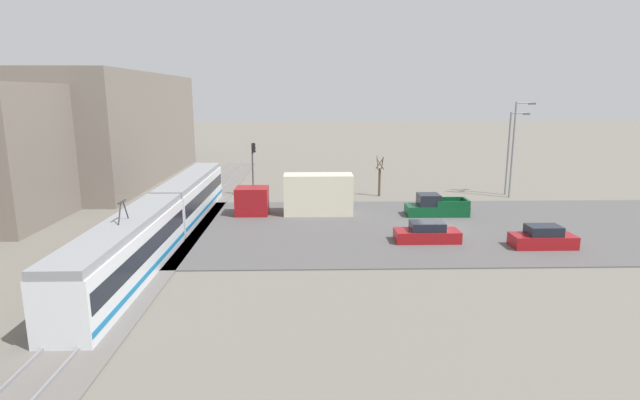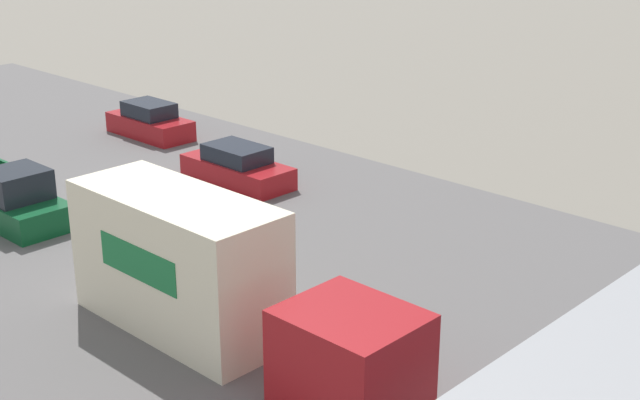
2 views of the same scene
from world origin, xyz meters
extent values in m
plane|color=slate|center=(0.00, 0.00, 0.00)|extent=(320.00, 320.00, 0.00)
cube|color=#565454|center=(0.00, 0.00, 0.04)|extent=(18.88, 50.81, 0.08)
cube|color=slate|center=(0.00, 19.99, 0.04)|extent=(75.07, 4.40, 0.08)
cube|color=gray|center=(0.00, 19.27, 0.15)|extent=(73.57, 0.10, 0.14)
cube|color=gray|center=(0.00, 20.71, 0.15)|extent=(73.57, 0.10, 0.14)
cube|color=white|center=(-10.97, 19.99, 1.56)|extent=(15.58, 2.52, 2.96)
cube|color=black|center=(-10.97, 19.99, 1.91)|extent=(15.12, 2.55, 0.99)
cube|color=#1970AD|center=(-10.97, 19.99, 0.64)|extent=(15.43, 2.56, 0.28)
cube|color=gray|center=(-10.97, 19.99, 3.25)|extent=(15.58, 2.32, 0.42)
cube|color=white|center=(4.96, 19.99, 1.56)|extent=(15.58, 2.52, 2.96)
cube|color=black|center=(4.96, 19.99, 1.91)|extent=(15.12, 2.55, 0.99)
cube|color=#1970AD|center=(4.96, 19.99, 0.64)|extent=(15.43, 2.56, 0.28)
cube|color=gray|center=(4.96, 19.99, 3.25)|extent=(15.58, 2.32, 0.42)
cylinder|color=#2D2D33|center=(-11.42, 19.99, 4.01)|extent=(0.66, 0.07, 1.15)
cylinder|color=#2D2D33|center=(-10.52, 19.99, 4.01)|extent=(0.66, 0.07, 1.15)
cube|color=#2D2D33|center=(-10.97, 19.99, 4.56)|extent=(1.10, 0.08, 0.06)
cube|color=maroon|center=(4.50, 14.75, 1.26)|extent=(2.34, 2.76, 2.36)
cube|color=beige|center=(4.50, 9.07, 1.81)|extent=(2.34, 5.86, 3.47)
cube|color=#196B38|center=(5.67, 9.07, 2.16)|extent=(0.02, 2.93, 0.87)
cube|color=#0C4723|center=(3.77, -1.03, 0.52)|extent=(1.96, 5.22, 0.89)
cube|color=black|center=(3.77, -0.30, 1.45)|extent=(1.81, 1.78, 0.96)
cube|color=#0C4723|center=(4.67, -2.13, 1.23)|extent=(0.12, 2.61, 0.52)
cube|color=#0C4723|center=(2.86, -2.13, 1.23)|extent=(0.12, 2.61, 0.52)
cube|color=#0C4723|center=(3.77, -3.54, 1.23)|extent=(1.81, 0.21, 0.52)
cube|color=red|center=(4.53, -3.62, 0.79)|extent=(0.14, 0.04, 0.18)
cube|color=maroon|center=(-3.92, 1.63, 0.49)|extent=(1.81, 4.49, 0.82)
cube|color=black|center=(-3.92, 1.63, 1.20)|extent=(1.56, 2.33, 0.60)
cube|color=maroon|center=(-5.48, -5.88, 0.52)|extent=(1.74, 4.21, 0.87)
cube|color=black|center=(-5.48, -5.88, 1.27)|extent=(1.49, 2.19, 0.64)
cylinder|color=#47474C|center=(12.36, 15.48, 2.74)|extent=(0.16, 0.16, 5.47)
cube|color=black|center=(12.36, 15.30, 5.00)|extent=(0.28, 0.22, 0.95)
sphere|color=red|center=(12.36, 15.18, 5.32)|extent=(0.18, 0.18, 0.18)
sphere|color=#3C2C06|center=(12.36, 15.18, 5.00)|extent=(0.18, 0.18, 0.18)
sphere|color=black|center=(12.36, 15.18, 4.68)|extent=(0.18, 0.18, 0.18)
cylinder|color=brown|center=(12.47, 2.64, 1.44)|extent=(0.24, 0.24, 2.87)
cylinder|color=brown|center=(12.72, 2.64, 3.32)|extent=(0.09, 0.81, 1.11)
cylinder|color=brown|center=(12.47, 2.89, 3.42)|extent=(0.98, 0.09, 1.34)
cylinder|color=brown|center=(12.22, 2.64, 3.32)|extent=(0.09, 0.81, 1.11)
cylinder|color=brown|center=(12.47, 2.39, 3.42)|extent=(0.98, 0.09, 1.34)
cylinder|color=gray|center=(12.87, -10.56, 4.23)|extent=(0.20, 0.20, 8.46)
cylinder|color=gray|center=(12.87, -11.36, 8.34)|extent=(0.12, 1.60, 0.12)
cube|color=#515156|center=(12.87, -12.11, 8.28)|extent=(0.36, 0.60, 0.18)
cylinder|color=gray|center=(11.43, -10.41, 4.75)|extent=(0.20, 0.20, 9.50)
cylinder|color=gray|center=(11.43, -11.21, 9.38)|extent=(0.12, 1.60, 0.12)
cube|color=#515156|center=(11.43, -11.96, 9.32)|extent=(0.36, 0.60, 0.18)
cylinder|color=gray|center=(12.43, 8.40, 1.29)|extent=(0.06, 0.06, 2.57)
cube|color=white|center=(12.43, 8.37, 2.35)|extent=(0.32, 0.02, 0.44)
cube|color=red|center=(12.43, 8.36, 2.35)|extent=(0.31, 0.01, 0.10)
cube|color=slate|center=(23.77, 36.00, 6.31)|extent=(33.31, 17.19, 12.63)
camera|label=1|loc=(-37.43, 10.01, 10.22)|focal=28.00mm
camera|label=2|loc=(16.57, 25.41, 10.66)|focal=50.00mm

